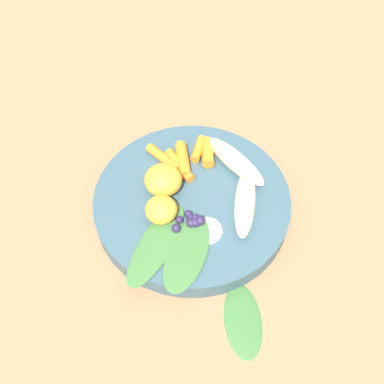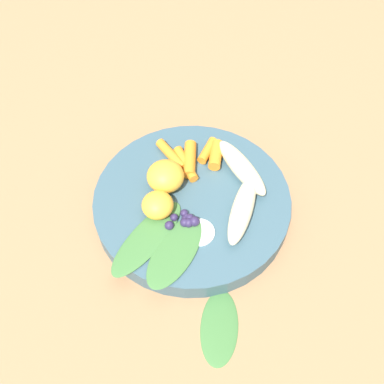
# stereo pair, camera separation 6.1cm
# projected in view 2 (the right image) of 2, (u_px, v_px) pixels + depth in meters

# --- Properties ---
(ground_plane) EXTENTS (2.40, 2.40, 0.00)m
(ground_plane) POSITION_uv_depth(u_px,v_px,m) (192.00, 208.00, 0.64)
(ground_plane) COLOR #99704C
(bowl) EXTENTS (0.29, 0.29, 0.03)m
(bowl) POSITION_uv_depth(u_px,v_px,m) (192.00, 202.00, 0.63)
(bowl) COLOR #385666
(bowl) RESTS_ON ground_plane
(banana_peeled_left) EXTENTS (0.03, 0.12, 0.03)m
(banana_peeled_left) POSITION_uv_depth(u_px,v_px,m) (243.00, 169.00, 0.63)
(banana_peeled_left) COLOR beige
(banana_peeled_left) RESTS_ON bowl
(banana_peeled_right) EXTENTS (0.11, 0.10, 0.03)m
(banana_peeled_right) POSITION_uv_depth(u_px,v_px,m) (242.00, 209.00, 0.59)
(banana_peeled_right) COLOR beige
(banana_peeled_right) RESTS_ON bowl
(orange_segment_near) EXTENTS (0.04, 0.04, 0.03)m
(orange_segment_near) POSITION_uv_depth(u_px,v_px,m) (157.00, 204.00, 0.59)
(orange_segment_near) COLOR #F4A833
(orange_segment_near) RESTS_ON bowl
(orange_segment_far) EXTENTS (0.05, 0.05, 0.04)m
(orange_segment_far) POSITION_uv_depth(u_px,v_px,m) (165.00, 176.00, 0.61)
(orange_segment_far) COLOR #F4A833
(orange_segment_far) RESTS_ON bowl
(carrot_front) EXTENTS (0.05, 0.05, 0.02)m
(carrot_front) POSITION_uv_depth(u_px,v_px,m) (216.00, 155.00, 0.65)
(carrot_front) COLOR orange
(carrot_front) RESTS_ON bowl
(carrot_mid_left) EXTENTS (0.05, 0.04, 0.01)m
(carrot_mid_left) POSITION_uv_depth(u_px,v_px,m) (208.00, 150.00, 0.66)
(carrot_mid_left) COLOR orange
(carrot_mid_left) RESTS_ON bowl
(carrot_mid_right) EXTENTS (0.05, 0.06, 0.02)m
(carrot_mid_right) POSITION_uv_depth(u_px,v_px,m) (190.00, 159.00, 0.65)
(carrot_mid_right) COLOR orange
(carrot_mid_right) RESTS_ON bowl
(carrot_rear) EXTENTS (0.02, 0.07, 0.01)m
(carrot_rear) POSITION_uv_depth(u_px,v_px,m) (186.00, 164.00, 0.65)
(carrot_rear) COLOR orange
(carrot_rear) RESTS_ON bowl
(carrot_small) EXTENTS (0.02, 0.07, 0.01)m
(carrot_small) POSITION_uv_depth(u_px,v_px,m) (171.00, 155.00, 0.66)
(carrot_small) COLOR orange
(carrot_small) RESTS_ON bowl
(blueberry_pile) EXTENTS (0.05, 0.03, 0.01)m
(blueberry_pile) POSITION_uv_depth(u_px,v_px,m) (185.00, 221.00, 0.59)
(blueberry_pile) COLOR #2D234C
(blueberry_pile) RESTS_ON bowl
(coconut_shred_patch) EXTENTS (0.04, 0.04, 0.00)m
(coconut_shred_patch) POSITION_uv_depth(u_px,v_px,m) (199.00, 232.00, 0.58)
(coconut_shred_patch) COLOR white
(coconut_shred_patch) RESTS_ON bowl
(kale_leaf_left) EXTENTS (0.15, 0.10, 0.01)m
(kale_leaf_left) POSITION_uv_depth(u_px,v_px,m) (147.00, 238.00, 0.57)
(kale_leaf_left) COLOR #3D7038
(kale_leaf_left) RESTS_ON bowl
(kale_leaf_right) EXTENTS (0.13, 0.11, 0.01)m
(kale_leaf_right) POSITION_uv_depth(u_px,v_px,m) (175.00, 251.00, 0.56)
(kale_leaf_right) COLOR #3D7038
(kale_leaf_right) RESTS_ON bowl
(kale_leaf_stray) EXTENTS (0.10, 0.11, 0.01)m
(kale_leaf_stray) POSITION_uv_depth(u_px,v_px,m) (219.00, 327.00, 0.53)
(kale_leaf_stray) COLOR #3D7038
(kale_leaf_stray) RESTS_ON ground_plane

